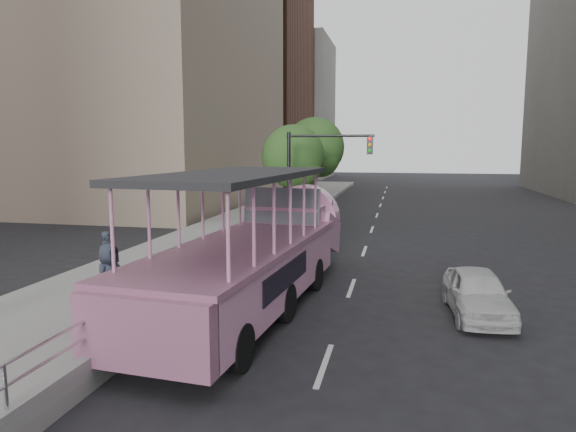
{
  "coord_description": "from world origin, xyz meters",
  "views": [
    {
      "loc": [
        2.42,
        -12.03,
        4.47
      ],
      "look_at": [
        -0.96,
        3.46,
        2.34
      ],
      "focal_mm": 32.0,
      "sensor_mm": 36.0,
      "label": 1
    }
  ],
  "objects_px": {
    "pedestrian_near": "(108,255)",
    "pedestrian_far": "(110,279)",
    "street_tree_far": "(316,150)",
    "car": "(477,293)",
    "duck_boat": "(257,254)",
    "street_tree_near": "(295,159)",
    "traffic_signal": "(313,167)",
    "parking_sign": "(271,213)"
  },
  "relations": [
    {
      "from": "pedestrian_near",
      "to": "pedestrian_far",
      "type": "bearing_deg",
      "value": -149.94
    },
    {
      "from": "pedestrian_far",
      "to": "street_tree_far",
      "type": "xyz_separation_m",
      "value": [
        1.51,
        22.69,
        3.11
      ]
    },
    {
      "from": "pedestrian_far",
      "to": "street_tree_far",
      "type": "height_order",
      "value": "street_tree_far"
    },
    {
      "from": "car",
      "to": "street_tree_far",
      "type": "distance_m",
      "value": 21.65
    },
    {
      "from": "duck_boat",
      "to": "street_tree_near",
      "type": "distance_m",
      "value": 14.4
    },
    {
      "from": "traffic_signal",
      "to": "street_tree_far",
      "type": "distance_m",
      "value": 9.57
    },
    {
      "from": "pedestrian_near",
      "to": "street_tree_near",
      "type": "xyz_separation_m",
      "value": [
        3.3,
        13.53,
        2.76
      ]
    },
    {
      "from": "pedestrian_far",
      "to": "duck_boat",
      "type": "bearing_deg",
      "value": -44.88
    },
    {
      "from": "duck_boat",
      "to": "street_tree_far",
      "type": "relative_size",
      "value": 1.82
    },
    {
      "from": "parking_sign",
      "to": "street_tree_far",
      "type": "height_order",
      "value": "street_tree_far"
    },
    {
      "from": "street_tree_near",
      "to": "street_tree_far",
      "type": "bearing_deg",
      "value": 88.09
    },
    {
      "from": "pedestrian_near",
      "to": "pedestrian_far",
      "type": "xyz_separation_m",
      "value": [
        1.98,
        -3.16,
        0.14
      ]
    },
    {
      "from": "parking_sign",
      "to": "street_tree_far",
      "type": "bearing_deg",
      "value": 91.1
    },
    {
      "from": "pedestrian_far",
      "to": "street_tree_far",
      "type": "distance_m",
      "value": 22.95
    },
    {
      "from": "traffic_signal",
      "to": "parking_sign",
      "type": "bearing_deg",
      "value": -107.14
    },
    {
      "from": "car",
      "to": "street_tree_near",
      "type": "relative_size",
      "value": 0.64
    },
    {
      "from": "duck_boat",
      "to": "pedestrian_near",
      "type": "relative_size",
      "value": 7.71
    },
    {
      "from": "street_tree_far",
      "to": "street_tree_near",
      "type": "bearing_deg",
      "value": -91.91
    },
    {
      "from": "duck_boat",
      "to": "traffic_signal",
      "type": "distance_m",
      "value": 10.86
    },
    {
      "from": "car",
      "to": "street_tree_near",
      "type": "height_order",
      "value": "street_tree_near"
    },
    {
      "from": "traffic_signal",
      "to": "street_tree_near",
      "type": "bearing_deg",
      "value": 114.98
    },
    {
      "from": "car",
      "to": "pedestrian_near",
      "type": "height_order",
      "value": "pedestrian_near"
    },
    {
      "from": "pedestrian_near",
      "to": "traffic_signal",
      "type": "bearing_deg",
      "value": -27.95
    },
    {
      "from": "pedestrian_far",
      "to": "traffic_signal",
      "type": "xyz_separation_m",
      "value": [
        2.91,
        13.26,
        2.3
      ]
    },
    {
      "from": "parking_sign",
      "to": "street_tree_far",
      "type": "relative_size",
      "value": 0.43
    },
    {
      "from": "street_tree_near",
      "to": "pedestrian_far",
      "type": "bearing_deg",
      "value": -94.5
    },
    {
      "from": "pedestrian_near",
      "to": "pedestrian_far",
      "type": "distance_m",
      "value": 3.73
    },
    {
      "from": "traffic_signal",
      "to": "street_tree_far",
      "type": "bearing_deg",
      "value": 98.43
    },
    {
      "from": "street_tree_near",
      "to": "parking_sign",
      "type": "bearing_deg",
      "value": -86.37
    },
    {
      "from": "parking_sign",
      "to": "traffic_signal",
      "type": "xyz_separation_m",
      "value": [
        1.14,
        3.71,
        1.77
      ]
    },
    {
      "from": "duck_boat",
      "to": "street_tree_near",
      "type": "bearing_deg",
      "value": 97.25
    },
    {
      "from": "pedestrian_near",
      "to": "street_tree_far",
      "type": "relative_size",
      "value": 0.24
    },
    {
      "from": "pedestrian_far",
      "to": "street_tree_near",
      "type": "bearing_deg",
      "value": 0.62
    },
    {
      "from": "car",
      "to": "street_tree_near",
      "type": "bearing_deg",
      "value": 115.5
    },
    {
      "from": "pedestrian_near",
      "to": "street_tree_near",
      "type": "height_order",
      "value": "street_tree_near"
    },
    {
      "from": "car",
      "to": "street_tree_near",
      "type": "xyz_separation_m",
      "value": [
        -7.83,
        13.93,
        3.19
      ]
    },
    {
      "from": "car",
      "to": "pedestrian_far",
      "type": "distance_m",
      "value": 9.57
    },
    {
      "from": "traffic_signal",
      "to": "duck_boat",
      "type": "bearing_deg",
      "value": -88.95
    },
    {
      "from": "traffic_signal",
      "to": "street_tree_near",
      "type": "relative_size",
      "value": 0.91
    },
    {
      "from": "car",
      "to": "parking_sign",
      "type": "xyz_separation_m",
      "value": [
        -7.37,
        6.79,
        1.1
      ]
    },
    {
      "from": "car",
      "to": "pedestrian_near",
      "type": "xyz_separation_m",
      "value": [
        -11.13,
        0.39,
        0.44
      ]
    },
    {
      "from": "duck_boat",
      "to": "street_tree_near",
      "type": "xyz_separation_m",
      "value": [
        -1.79,
        14.08,
        2.39
      ]
    }
  ]
}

